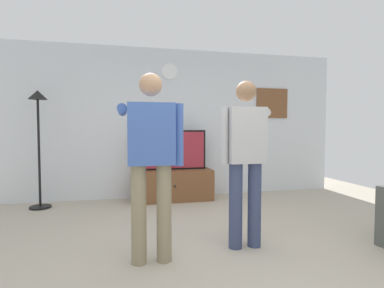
% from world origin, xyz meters
% --- Properties ---
extents(ground_plane, '(8.40, 8.40, 0.00)m').
position_xyz_m(ground_plane, '(0.00, 0.00, 0.00)').
color(ground_plane, '#B2A893').
extents(back_wall, '(6.40, 0.10, 2.70)m').
position_xyz_m(back_wall, '(0.00, 2.95, 1.35)').
color(back_wall, silver).
rests_on(back_wall, ground_plane).
extents(tv_stand, '(1.38, 0.56, 0.53)m').
position_xyz_m(tv_stand, '(-0.06, 2.60, 0.26)').
color(tv_stand, brown).
rests_on(tv_stand, ground_plane).
extents(television, '(1.20, 0.07, 0.70)m').
position_xyz_m(television, '(-0.06, 2.65, 0.88)').
color(television, black).
rests_on(television, tv_stand).
extents(wall_clock, '(0.28, 0.03, 0.28)m').
position_xyz_m(wall_clock, '(-0.06, 2.89, 2.29)').
color(wall_clock, white).
extents(framed_picture, '(0.65, 0.04, 0.58)m').
position_xyz_m(framed_picture, '(1.98, 2.90, 1.75)').
color(framed_picture, brown).
extents(floor_lamp, '(0.32, 0.32, 1.84)m').
position_xyz_m(floor_lamp, '(-2.17, 2.51, 1.32)').
color(floor_lamp, black).
rests_on(floor_lamp, ground_plane).
extents(person_standing_nearer_lamp, '(0.60, 0.78, 1.75)m').
position_xyz_m(person_standing_nearer_lamp, '(-0.63, 0.21, 1.00)').
color(person_standing_nearer_lamp, gray).
rests_on(person_standing_nearer_lamp, ground_plane).
extents(person_standing_nearer_couch, '(0.56, 0.78, 1.74)m').
position_xyz_m(person_standing_nearer_couch, '(0.36, 0.36, 0.98)').
color(person_standing_nearer_couch, '#384266').
rests_on(person_standing_nearer_couch, ground_plane).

